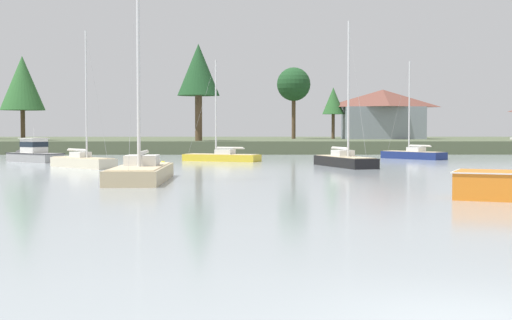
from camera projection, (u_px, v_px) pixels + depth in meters
ground_plane at (464, 320)px, 11.05m from camera, size 400.00×400.00×0.00m
far_shore_bank at (271, 144)px, 101.34m from camera, size 164.71×43.65×1.42m
sailboat_navy at (413, 157)px, 68.57m from camera, size 5.28×6.18×9.45m
sailboat_sand at (141, 176)px, 39.96m from camera, size 2.78×9.36×14.66m
sailboat_black at (345, 164)px, 54.70m from camera, size 3.96×7.82×11.06m
cruiser_grey at (31, 156)px, 62.79m from camera, size 6.09×5.52×3.54m
sailboat_yellow at (222, 159)px, 63.99m from camera, size 6.87×4.32×9.09m
sailboat_cream at (83, 164)px, 53.63m from camera, size 5.62×5.66×10.25m
mooring_buoy_yellow at (163, 164)px, 57.82m from camera, size 0.44×0.44×0.49m
shore_tree_far_left at (333, 101)px, 97.33m from camera, size 2.86×2.86×6.74m
shore_tree_inland_c at (294, 85)px, 98.46m from camera, size 4.44×4.44×9.43m
shore_tree_far_right at (198, 71)px, 82.66m from camera, size 4.69×4.69×10.76m
shore_tree_right_mid at (22, 83)px, 86.54m from camera, size 5.14×5.14×9.80m
cottage_eastern at (383, 113)px, 97.73m from camera, size 10.96×6.80×6.45m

